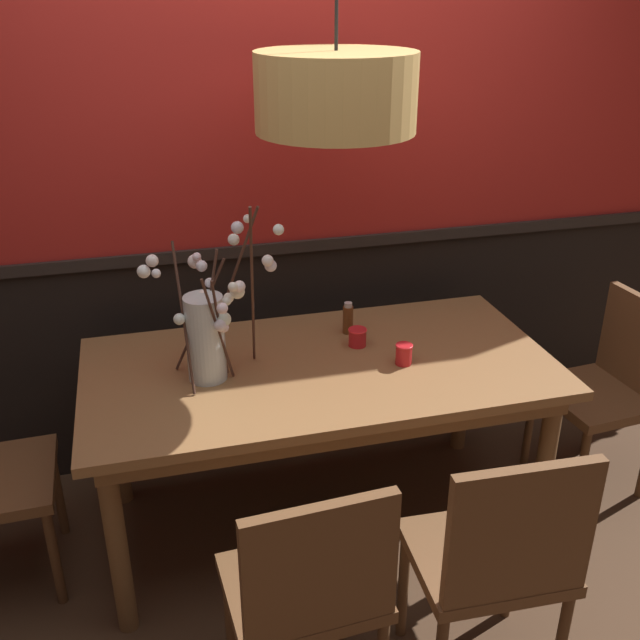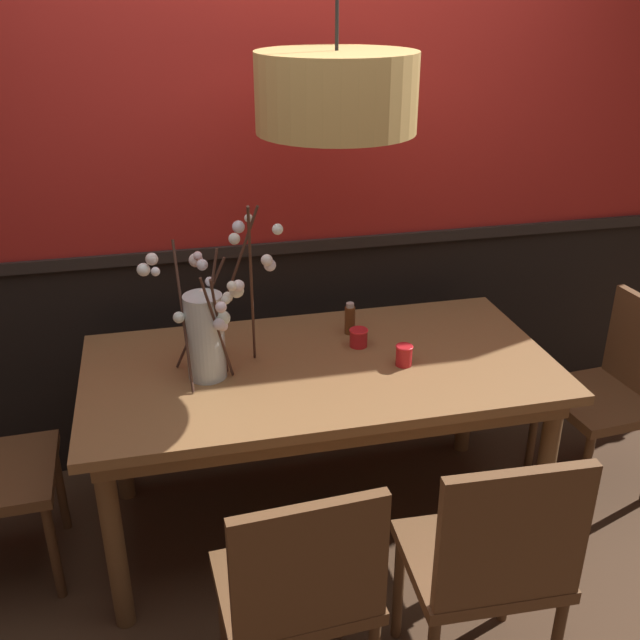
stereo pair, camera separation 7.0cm
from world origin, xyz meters
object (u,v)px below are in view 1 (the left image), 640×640
object	(u,v)px
dining_table	(320,382)
condiment_bottle	(348,319)
chair_head_east_end	(610,382)
vase_with_blossoms	(208,329)
chair_far_side_left	(227,334)
candle_holder_nearer_edge	(357,337)
chair_near_side_left	(309,589)
pendant_lamp	(336,92)
chair_far_side_right	(330,320)
chair_near_side_right	(497,557)
candle_holder_nearer_center	(404,354)

from	to	relation	value
dining_table	condiment_bottle	size ratio (longest dim) A/B	13.08
dining_table	chair_head_east_end	bearing A→B (deg)	-0.95
condiment_bottle	vase_with_blossoms	bearing A→B (deg)	-159.47
chair_far_side_left	candle_holder_nearer_edge	size ratio (longest dim) A/B	11.63
chair_near_side_left	pendant_lamp	bearing A→B (deg)	70.14
chair_far_side_right	pendant_lamp	bearing A→B (deg)	-104.57
chair_near_side_left	candle_holder_nearer_edge	bearing A→B (deg)	65.28
chair_far_side_left	chair_near_side_left	world-z (taller)	same
dining_table	vase_with_blossoms	world-z (taller)	vase_with_blossoms
chair_far_side_right	condiment_bottle	bearing A→B (deg)	-98.72
chair_far_side_right	vase_with_blossoms	xyz separation A→B (m)	(-0.69, -0.84, 0.42)
chair_far_side_right	vase_with_blossoms	bearing A→B (deg)	-129.30
vase_with_blossoms	dining_table	bearing A→B (deg)	-0.98
condiment_bottle	chair_head_east_end	bearing A→B (deg)	-12.57
dining_table	chair_far_side_right	world-z (taller)	chair_far_side_right
chair_far_side_left	chair_near_side_left	distance (m)	1.71
chair_far_side_right	chair_near_side_left	bearing A→B (deg)	-107.39
candle_holder_nearer_edge	condiment_bottle	xyz separation A→B (m)	(-0.00, 0.12, 0.03)
chair_near_side_left	pendant_lamp	size ratio (longest dim) A/B	0.73
chair_far_side_right	chair_near_side_right	bearing A→B (deg)	-88.77
chair_far_side_left	chair_far_side_right	world-z (taller)	chair_far_side_right
chair_near_side_left	chair_near_side_right	bearing A→B (deg)	-4.92
chair_near_side_right	candle_holder_nearer_edge	world-z (taller)	chair_near_side_right
chair_far_side_left	condiment_bottle	bearing A→B (deg)	-56.46
candle_holder_nearer_edge	condiment_bottle	size ratio (longest dim) A/B	0.56
chair_near_side_right	chair_far_side_left	xyz separation A→B (m)	(-0.55, 1.76, -0.03)
chair_far_side_left	candle_holder_nearer_edge	distance (m)	0.92
chair_far_side_right	candle_holder_nearer_edge	world-z (taller)	chair_far_side_right
dining_table	chair_far_side_left	bearing A→B (deg)	105.71
candle_holder_nearer_edge	pendant_lamp	bearing A→B (deg)	-151.93
chair_far_side_right	candle_holder_nearer_edge	distance (m)	0.79
chair_far_side_left	chair_far_side_right	size ratio (longest dim) A/B	0.94
chair_near_side_right	chair_far_side_left	world-z (taller)	chair_near_side_right
chair_near_side_right	condiment_bottle	xyz separation A→B (m)	(-0.13, 1.12, 0.29)
vase_with_blossoms	candle_holder_nearer_center	world-z (taller)	vase_with_blossoms
chair_far_side_left	candle_holder_nearer_edge	world-z (taller)	chair_far_side_left
candle_holder_nearer_center	chair_far_side_left	bearing A→B (deg)	120.10
chair_far_side_left	condiment_bottle	distance (m)	0.83
chair_far_side_left	candle_holder_nearer_edge	bearing A→B (deg)	-60.63
vase_with_blossoms	candle_holder_nearer_center	distance (m)	0.74
chair_far_side_right	pendant_lamp	distance (m)	1.47
chair_near_side_right	chair_head_east_end	bearing A→B (deg)	41.24
chair_far_side_left	vase_with_blossoms	distance (m)	0.98
candle_holder_nearer_center	condiment_bottle	size ratio (longest dim) A/B	0.60
chair_near_side_right	candle_holder_nearer_edge	distance (m)	1.04
chair_far_side_left	dining_table	bearing A→B (deg)	-74.29
chair_far_side_left	vase_with_blossoms	size ratio (longest dim) A/B	1.28
chair_head_east_end	chair_far_side_left	bearing A→B (deg)	150.09
chair_near_side_right	chair_far_side_right	world-z (taller)	chair_far_side_right
chair_near_side_right	vase_with_blossoms	xyz separation A→B (m)	(-0.72, 0.90, 0.42)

